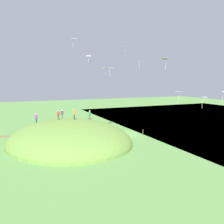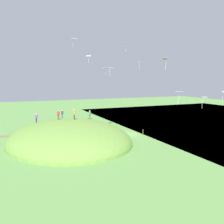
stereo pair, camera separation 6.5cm
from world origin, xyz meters
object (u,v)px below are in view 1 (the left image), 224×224
Objects in this scene: person_watching_kites at (36,117)px; kite_1 at (125,47)px; kite_2 at (74,39)px; mooring_post at (143,132)px; kite_6 at (88,56)px; kite_9 at (140,62)px; kite_5 at (180,92)px; person_on_hilltop at (62,113)px; kite_4 at (165,59)px; kite_7 at (224,92)px; person_near_shore at (90,114)px; person_with_child at (58,114)px; kite_0 at (111,68)px; kite_3 at (204,98)px; kite_8 at (105,68)px; person_walking_path at (74,113)px.

kite_1 reaches higher than person_watching_kites.
kite_2 is 1.50× the size of mooring_post.
kite_9 is at bearing 149.36° from kite_6.
kite_5 is at bearing 118.04° from kite_6.
kite_4 is (-12.12, 14.91, 9.18)m from person_on_hilltop.
kite_7 is at bearing 137.62° from kite_2.
kite_2 reaches higher than kite_1.
kite_2 is at bearing -59.97° from kite_5.
kite_9 is at bearing 49.94° from person_watching_kites.
person_with_child is at bearing -143.41° from person_near_shore.
person_on_hilltop is 13.13m from kite_0.
kite_1 is 0.82× the size of kite_6.
kite_0 is 13.67m from mooring_post.
person_with_child is 1.63× the size of kite_1.
kite_3 reaches higher than mooring_post.
kite_4 reaches higher than kite_3.
kite_1 is at bearing 30.57° from person_near_shore.
kite_8 is (5.25, -14.39, 3.76)m from kite_5.
kite_4 is 1.68× the size of mooring_post.
kite_5 is 13.85m from mooring_post.
kite_5 reaches higher than person_watching_kites.
kite_1 is at bearing -145.22° from kite_8.
kite_7 is at bearing -26.96° from person_near_shore.
kite_4 is 7.73m from kite_9.
kite_4 is 12.46m from kite_8.
person_walking_path reaches higher than person_with_child.
kite_0 is 8.93m from kite_4.
person_watching_kites is at bearing -23.89° from kite_9.
person_walking_path is 1.19× the size of kite_2.
kite_0 is 12.18m from kite_1.
person_with_child is 1.60× the size of mooring_post.
mooring_post is at bearing 53.09° from person_watching_kites.
kite_2 is at bearing -45.48° from kite_3.
kite_1 is 20.40m from kite_5.
mooring_post is (-13.66, 6.54, -3.51)m from person_on_hilltop.
kite_6 reaches higher than kite_5.
person_near_shore is 1.29× the size of kite_8.
kite_3 is (-17.32, 11.87, 2.90)m from person_walking_path.
kite_4 is 15.28m from mooring_post.
kite_2 is at bearing -29.60° from mooring_post.
person_with_child is at bearing -32.10° from kite_7.
kite_4 reaches higher than person_with_child.
person_near_shore is at bearing -65.62° from kite_5.
kite_0 is (-5.43, 3.46, 7.49)m from person_walking_path.
kite_9 is (-13.78, 4.00, 8.85)m from person_with_child.
kite_4 is 0.97× the size of kite_5.
kite_8 is at bearing -98.46° from person_on_hilltop.
kite_5 is (0.81, 18.59, -8.36)m from kite_1.
person_with_child reaches higher than person_watching_kites.
kite_1 reaches higher than kite_3.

